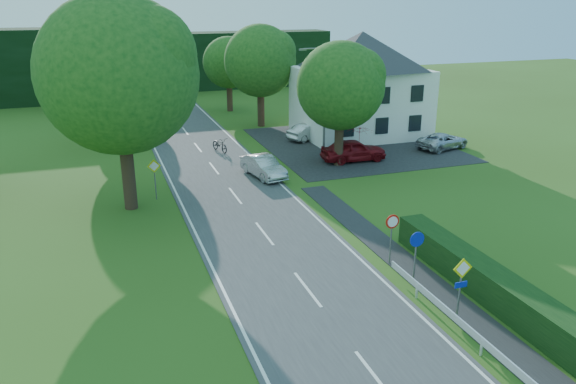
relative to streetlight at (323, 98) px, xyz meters
name	(u,v)px	position (x,y,z in m)	size (l,w,h in m)	color
road	(253,220)	(-8.06, -10.00, -4.44)	(7.00, 80.00, 0.04)	#3C3C3E
parking_pad	(353,144)	(3.94, 3.00, -4.44)	(14.00, 16.00, 0.04)	black
line_edge_left	(193,227)	(-11.31, -10.00, -4.42)	(0.12, 80.00, 0.01)	white
line_edge_right	(310,212)	(-4.81, -10.00, -4.42)	(0.12, 80.00, 0.01)	white
line_centre	(253,219)	(-8.06, -10.00, -4.42)	(0.12, 80.00, 0.01)	white
tree_main	(122,105)	(-14.06, -6.00, 1.36)	(9.40, 9.40, 11.64)	#154815
tree_left_far	(124,89)	(-13.06, 10.00, -0.17)	(7.00, 7.00, 8.58)	#154815
tree_right_far	(260,76)	(-1.06, 12.00, 0.08)	(7.40, 7.40, 9.09)	#154815
tree_left_back	(121,74)	(-12.56, 22.00, -0.43)	(6.60, 6.60, 8.07)	#154815
tree_right_back	(229,74)	(-2.06, 20.00, -0.68)	(6.20, 6.20, 7.56)	#154815
tree_right_mid	(340,105)	(0.44, -2.00, -0.17)	(7.00, 7.00, 8.58)	#154815
treeline_right	(215,60)	(-0.06, 36.00, -0.96)	(30.00, 5.00, 7.00)	black
house_white	(361,83)	(5.94, 6.00, -0.06)	(10.60, 8.40, 8.60)	white
streetlight	(323,98)	(0.00, 0.00, 0.00)	(2.03, 0.18, 8.00)	slate
sign_priority_right	(461,278)	(-3.76, -22.02, -2.67)	(0.78, 0.09, 2.59)	slate
sign_roundabout	(416,248)	(-3.76, -19.02, -2.79)	(0.64, 0.08, 2.37)	slate
sign_speed_limit	(392,228)	(-3.76, -17.03, -2.70)	(0.64, 0.11, 2.37)	slate
sign_priority_left	(154,171)	(-12.56, -5.02, -2.75)	(0.78, 0.09, 2.44)	slate
moving_car	(263,166)	(-5.36, -2.96, -3.73)	(1.46, 4.20, 1.38)	#B2B3B7
motorcycle	(220,144)	(-6.68, 4.23, -3.87)	(0.73, 2.09, 1.10)	black
parked_car_red	(353,150)	(1.85, -1.47, -3.63)	(1.88, 4.68, 1.60)	maroon
parked_car_silver_a	(309,132)	(1.19, 5.59, -3.77)	(1.39, 3.99, 1.31)	#B5B4B9
parked_car_silver_b	(443,141)	(9.94, -0.63, -3.81)	(2.04, 4.42, 1.23)	silver
parasol	(360,139)	(3.46, 0.81, -3.47)	(2.07, 2.11, 1.90)	red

